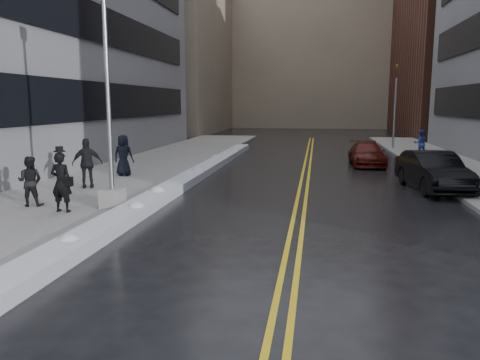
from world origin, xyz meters
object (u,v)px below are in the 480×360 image
at_px(traffic_signal, 395,103).
at_px(car_black, 433,171).
at_px(pedestrian_c, 123,155).
at_px(pedestrian_b, 30,181).
at_px(fire_hydrant, 455,169).
at_px(pedestrian_d, 87,163).
at_px(lamppost, 110,132).
at_px(car_maroon, 367,154).
at_px(pedestrian_east, 420,143).
at_px(pedestrian_fedora, 61,182).

xyz_separation_m(traffic_signal, car_black, (-1.00, -16.48, -2.64)).
height_order(traffic_signal, pedestrian_c, traffic_signal).
bearing_deg(pedestrian_b, fire_hydrant, -160.94).
bearing_deg(fire_hydrant, pedestrian_d, -161.58).
bearing_deg(fire_hydrant, traffic_signal, 92.05).
distance_m(lamppost, car_black, 12.25).
relative_size(pedestrian_c, car_maroon, 0.43).
bearing_deg(pedestrian_b, pedestrian_d, -104.33).
bearing_deg(fire_hydrant, lamppost, -146.96).
bearing_deg(traffic_signal, fire_hydrant, -87.95).
relative_size(fire_hydrant, car_maroon, 0.17).
xyz_separation_m(pedestrian_b, car_maroon, (11.71, 13.05, -0.32)).
xyz_separation_m(lamppost, car_maroon, (9.03, 12.88, -1.91)).
relative_size(traffic_signal, pedestrian_east, 3.66).
bearing_deg(car_maroon, fire_hydrant, -57.83).
bearing_deg(pedestrian_fedora, fire_hydrant, -145.21).
bearing_deg(car_maroon, car_black, -78.15).
distance_m(fire_hydrant, pedestrian_c, 14.72).
xyz_separation_m(pedestrian_d, pedestrian_east, (14.96, 13.35, -0.14)).
xyz_separation_m(pedestrian_c, pedestrian_d, (-0.09, -3.22, 0.04)).
bearing_deg(car_maroon, pedestrian_d, -141.13).
relative_size(pedestrian_east, car_maroon, 0.38).
bearing_deg(pedestrian_fedora, pedestrian_b, -21.04).
distance_m(pedestrian_fedora, pedestrian_east, 22.07).
bearing_deg(traffic_signal, pedestrian_c, -132.00).
bearing_deg(traffic_signal, pedestrian_d, -126.93).
bearing_deg(lamppost, pedestrian_b, -176.27).
bearing_deg(pedestrian_b, pedestrian_fedora, 147.56).
relative_size(lamppost, car_black, 1.64).
relative_size(traffic_signal, pedestrian_c, 3.26).
distance_m(traffic_signal, pedestrian_fedora, 26.35).
bearing_deg(pedestrian_fedora, traffic_signal, -117.96).
distance_m(fire_hydrant, pedestrian_fedora, 16.15).
bearing_deg(lamppost, car_maroon, 54.96).
relative_size(fire_hydrant, car_black, 0.16).
relative_size(fire_hydrant, pedestrian_c, 0.40).
distance_m(pedestrian_c, car_maroon, 13.11).
bearing_deg(traffic_signal, pedestrian_east, -82.28).
bearing_deg(car_black, pedestrian_c, 169.04).
relative_size(fire_hydrant, pedestrian_east, 0.45).
bearing_deg(pedestrian_d, fire_hydrant, 173.46).
height_order(traffic_signal, car_black, traffic_signal).
xyz_separation_m(pedestrian_east, car_maroon, (-3.52, -3.57, -0.34)).
xyz_separation_m(lamppost, pedestrian_fedora, (-1.25, -0.78, -1.47)).
height_order(lamppost, pedestrian_d, lamppost).
xyz_separation_m(pedestrian_fedora, pedestrian_c, (-1.07, 7.10, 0.01)).
bearing_deg(pedestrian_east, traffic_signal, -86.95).
bearing_deg(pedestrian_east, pedestrian_d, 37.08).
distance_m(pedestrian_fedora, car_black, 13.59).
bearing_deg(traffic_signal, pedestrian_fedora, -119.80).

